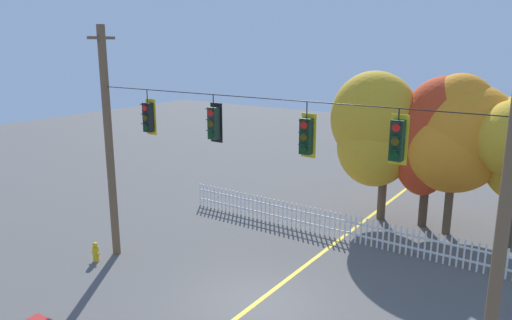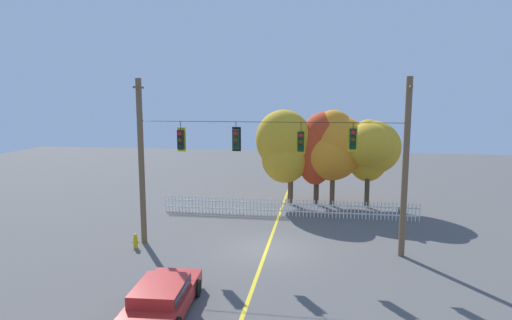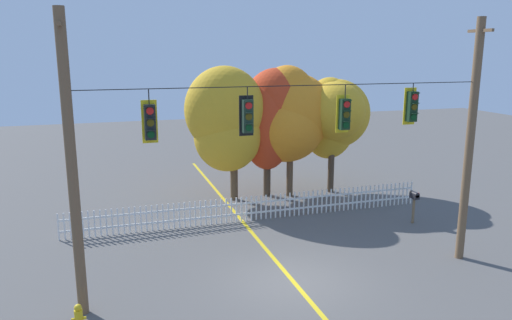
{
  "view_description": "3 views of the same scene",
  "coord_description": "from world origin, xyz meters",
  "px_view_note": "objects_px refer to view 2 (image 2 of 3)",
  "views": [
    {
      "loc": [
        7.55,
        -11.0,
        7.74
      ],
      "look_at": [
        -0.67,
        0.97,
        4.24
      ],
      "focal_mm": 33.83,
      "sensor_mm": 36.0,
      "label": 1
    },
    {
      "loc": [
        2.52,
        -20.35,
        7.43
      ],
      "look_at": [
        -0.73,
        1.19,
        4.28
      ],
      "focal_mm": 30.12,
      "sensor_mm": 36.0,
      "label": 2
    },
    {
      "loc": [
        -5.54,
        -13.61,
        7.29
      ],
      "look_at": [
        -0.79,
        1.54,
        3.77
      ],
      "focal_mm": 34.45,
      "sensor_mm": 36.0,
      "label": 3
    }
  ],
  "objects_px": {
    "autumn_maple_mid": "(321,146)",
    "roadside_mailbox": "(401,213)",
    "traffic_signal_northbound_secondary": "(236,139)",
    "parked_car": "(161,298)",
    "traffic_signal_southbound_primary": "(301,141)",
    "autumn_maple_near_fence": "(286,146)",
    "traffic_signal_westbound_side": "(353,139)",
    "autumn_oak_far_east": "(334,147)",
    "autumn_maple_far_west": "(370,148)",
    "traffic_signal_northbound_primary": "(181,140)",
    "fire_hydrant": "(135,241)"
  },
  "relations": [
    {
      "from": "autumn_maple_mid",
      "to": "roadside_mailbox",
      "type": "xyz_separation_m",
      "value": [
        4.43,
        -5.93,
        -2.98
      ]
    },
    {
      "from": "traffic_signal_northbound_secondary",
      "to": "parked_car",
      "type": "relative_size",
      "value": 0.31
    },
    {
      "from": "traffic_signal_southbound_primary",
      "to": "autumn_maple_near_fence",
      "type": "height_order",
      "value": "autumn_maple_near_fence"
    },
    {
      "from": "traffic_signal_northbound_secondary",
      "to": "traffic_signal_westbound_side",
      "type": "bearing_deg",
      "value": 0.0
    },
    {
      "from": "traffic_signal_southbound_primary",
      "to": "autumn_oak_far_east",
      "type": "height_order",
      "value": "autumn_oak_far_east"
    },
    {
      "from": "autumn_maple_mid",
      "to": "parked_car",
      "type": "distance_m",
      "value": 17.8
    },
    {
      "from": "parked_car",
      "to": "traffic_signal_southbound_primary",
      "type": "bearing_deg",
      "value": 58.04
    },
    {
      "from": "autumn_maple_far_west",
      "to": "parked_car",
      "type": "height_order",
      "value": "autumn_maple_far_west"
    },
    {
      "from": "traffic_signal_northbound_secondary",
      "to": "autumn_maple_mid",
      "type": "xyz_separation_m",
      "value": [
        4.11,
        9.56,
        -1.31
      ]
    },
    {
      "from": "autumn_maple_far_west",
      "to": "parked_car",
      "type": "distance_m",
      "value": 18.86
    },
    {
      "from": "traffic_signal_northbound_primary",
      "to": "fire_hydrant",
      "type": "xyz_separation_m",
      "value": [
        -2.19,
        -0.89,
        -5.03
      ]
    },
    {
      "from": "traffic_signal_northbound_secondary",
      "to": "autumn_maple_far_west",
      "type": "bearing_deg",
      "value": 51.67
    },
    {
      "from": "autumn_oak_far_east",
      "to": "roadside_mailbox",
      "type": "distance_m",
      "value": 7.48
    },
    {
      "from": "autumn_maple_mid",
      "to": "autumn_maple_far_west",
      "type": "height_order",
      "value": "autumn_maple_mid"
    },
    {
      "from": "autumn_maple_near_fence",
      "to": "fire_hydrant",
      "type": "distance_m",
      "value": 12.55
    },
    {
      "from": "autumn_maple_near_fence",
      "to": "autumn_maple_far_west",
      "type": "height_order",
      "value": "autumn_maple_near_fence"
    },
    {
      "from": "autumn_oak_far_east",
      "to": "fire_hydrant",
      "type": "relative_size",
      "value": 8.99
    },
    {
      "from": "traffic_signal_northbound_secondary",
      "to": "autumn_maple_mid",
      "type": "bearing_deg",
      "value": 66.76
    },
    {
      "from": "fire_hydrant",
      "to": "traffic_signal_southbound_primary",
      "type": "bearing_deg",
      "value": 6.26
    },
    {
      "from": "traffic_signal_northbound_secondary",
      "to": "fire_hydrant",
      "type": "relative_size",
      "value": 1.96
    },
    {
      "from": "autumn_maple_mid",
      "to": "autumn_maple_near_fence",
      "type": "bearing_deg",
      "value": -168.21
    },
    {
      "from": "traffic_signal_northbound_primary",
      "to": "traffic_signal_northbound_secondary",
      "type": "xyz_separation_m",
      "value": [
        2.79,
        -0.0,
        0.06
      ]
    },
    {
      "from": "traffic_signal_northbound_secondary",
      "to": "parked_car",
      "type": "height_order",
      "value": "traffic_signal_northbound_secondary"
    },
    {
      "from": "traffic_signal_northbound_primary",
      "to": "parked_car",
      "type": "height_order",
      "value": "traffic_signal_northbound_primary"
    },
    {
      "from": "traffic_signal_southbound_primary",
      "to": "fire_hydrant",
      "type": "bearing_deg",
      "value": -173.74
    },
    {
      "from": "traffic_signal_northbound_primary",
      "to": "fire_hydrant",
      "type": "height_order",
      "value": "traffic_signal_northbound_primary"
    },
    {
      "from": "autumn_maple_near_fence",
      "to": "fire_hydrant",
      "type": "height_order",
      "value": "autumn_maple_near_fence"
    },
    {
      "from": "traffic_signal_northbound_secondary",
      "to": "traffic_signal_southbound_primary",
      "type": "bearing_deg",
      "value": -0.0
    },
    {
      "from": "autumn_maple_mid",
      "to": "roadside_mailbox",
      "type": "distance_m",
      "value": 7.98
    },
    {
      "from": "traffic_signal_northbound_secondary",
      "to": "autumn_maple_near_fence",
      "type": "relative_size",
      "value": 0.22
    },
    {
      "from": "traffic_signal_northbound_secondary",
      "to": "autumn_maple_near_fence",
      "type": "height_order",
      "value": "autumn_maple_near_fence"
    },
    {
      "from": "traffic_signal_northbound_primary",
      "to": "autumn_oak_far_east",
      "type": "bearing_deg",
      "value": 50.77
    },
    {
      "from": "parked_car",
      "to": "fire_hydrant",
      "type": "distance_m",
      "value": 7.19
    },
    {
      "from": "parked_car",
      "to": "autumn_maple_far_west",
      "type": "bearing_deg",
      "value": 62.16
    },
    {
      "from": "autumn_maple_mid",
      "to": "parked_car",
      "type": "height_order",
      "value": "autumn_maple_mid"
    },
    {
      "from": "fire_hydrant",
      "to": "roadside_mailbox",
      "type": "relative_size",
      "value": 0.52
    },
    {
      "from": "parked_car",
      "to": "fire_hydrant",
      "type": "relative_size",
      "value": 6.28
    },
    {
      "from": "traffic_signal_northbound_primary",
      "to": "autumn_maple_far_west",
      "type": "bearing_deg",
      "value": 42.57
    },
    {
      "from": "autumn_oak_far_east",
      "to": "autumn_maple_far_west",
      "type": "height_order",
      "value": "autumn_oak_far_east"
    },
    {
      "from": "autumn_oak_far_east",
      "to": "autumn_maple_far_west",
      "type": "distance_m",
      "value": 2.41
    },
    {
      "from": "traffic_signal_northbound_secondary",
      "to": "autumn_maple_far_west",
      "type": "distance_m",
      "value": 12.01
    },
    {
      "from": "autumn_oak_far_east",
      "to": "autumn_maple_far_west",
      "type": "xyz_separation_m",
      "value": [
        2.4,
        -0.18,
        0.0
      ]
    },
    {
      "from": "autumn_oak_far_east",
      "to": "roadside_mailbox",
      "type": "xyz_separation_m",
      "value": [
        3.53,
        -5.91,
        -2.92
      ]
    },
    {
      "from": "traffic_signal_westbound_side",
      "to": "autumn_oak_far_east",
      "type": "distance_m",
      "value": 9.67
    },
    {
      "from": "traffic_signal_northbound_primary",
      "to": "traffic_signal_westbound_side",
      "type": "relative_size",
      "value": 1.11
    },
    {
      "from": "traffic_signal_westbound_side",
      "to": "parked_car",
      "type": "relative_size",
      "value": 0.29
    },
    {
      "from": "autumn_maple_mid",
      "to": "roadside_mailbox",
      "type": "relative_size",
      "value": 4.58
    },
    {
      "from": "traffic_signal_northbound_primary",
      "to": "autumn_oak_far_east",
      "type": "height_order",
      "value": "autumn_oak_far_east"
    },
    {
      "from": "traffic_signal_northbound_primary",
      "to": "autumn_maple_mid",
      "type": "distance_m",
      "value": 11.86
    },
    {
      "from": "traffic_signal_northbound_secondary",
      "to": "fire_hydrant",
      "type": "distance_m",
      "value": 7.17
    }
  ]
}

